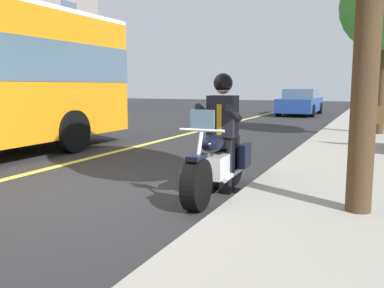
% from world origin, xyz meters
% --- Properties ---
extents(ground_plane, '(80.00, 80.00, 0.00)m').
position_xyz_m(ground_plane, '(0.00, 0.00, 0.00)').
color(ground_plane, '#28282B').
extents(motorcycle_main, '(2.22, 0.64, 1.26)m').
position_xyz_m(motorcycle_main, '(-0.74, 1.59, 0.45)').
color(motorcycle_main, black).
rests_on(motorcycle_main, ground_plane).
extents(rider_main, '(0.63, 0.56, 1.74)m').
position_xyz_m(rider_main, '(-0.93, 1.58, 1.04)').
color(rider_main, black).
rests_on(rider_main, ground_plane).
extents(car_silver, '(4.60, 1.92, 1.40)m').
position_xyz_m(car_silver, '(-18.17, -0.21, 0.69)').
color(car_silver, navy).
rests_on(car_silver, ground_plane).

